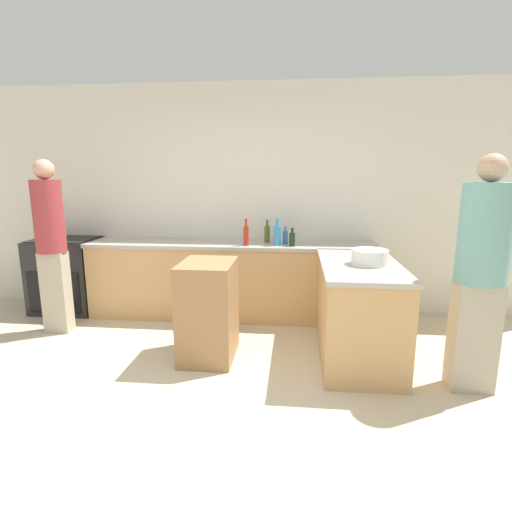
{
  "coord_description": "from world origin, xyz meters",
  "views": [
    {
      "loc": [
        0.74,
        -2.41,
        1.65
      ],
      "look_at": [
        0.38,
        1.12,
        0.92
      ],
      "focal_mm": 28.0,
      "sensor_mm": 36.0,
      "label": 1
    }
  ],
  "objects_px": {
    "olive_oil_bottle": "(267,233)",
    "person_by_range": "(51,239)",
    "island_table": "(208,310)",
    "mixing_bowl": "(370,257)",
    "wine_bottle_dark": "(292,239)",
    "range_oven": "(68,275)",
    "hot_sauce_bottle": "(246,235)",
    "dish_soap_bottle": "(277,235)",
    "person_at_peninsula": "(481,268)",
    "water_bottle_blue": "(285,237)"
  },
  "relations": [
    {
      "from": "hot_sauce_bottle",
      "to": "dish_soap_bottle",
      "type": "height_order",
      "value": "same"
    },
    {
      "from": "dish_soap_bottle",
      "to": "water_bottle_blue",
      "type": "bearing_deg",
      "value": 50.99
    },
    {
      "from": "hot_sauce_bottle",
      "to": "wine_bottle_dark",
      "type": "xyz_separation_m",
      "value": [
        0.51,
        0.01,
        -0.04
      ]
    },
    {
      "from": "island_table",
      "to": "water_bottle_blue",
      "type": "bearing_deg",
      "value": 59.0
    },
    {
      "from": "range_oven",
      "to": "person_by_range",
      "type": "xyz_separation_m",
      "value": [
        0.27,
        -0.67,
        0.55
      ]
    },
    {
      "from": "range_oven",
      "to": "person_by_range",
      "type": "relative_size",
      "value": 0.5
    },
    {
      "from": "mixing_bowl",
      "to": "dish_soap_bottle",
      "type": "relative_size",
      "value": 1.05
    },
    {
      "from": "island_table",
      "to": "mixing_bowl",
      "type": "height_order",
      "value": "mixing_bowl"
    },
    {
      "from": "range_oven",
      "to": "olive_oil_bottle",
      "type": "bearing_deg",
      "value": 1.21
    },
    {
      "from": "range_oven",
      "to": "hot_sauce_bottle",
      "type": "xyz_separation_m",
      "value": [
        2.24,
        -0.18,
        0.55
      ]
    },
    {
      "from": "hot_sauce_bottle",
      "to": "olive_oil_bottle",
      "type": "distance_m",
      "value": 0.31
    },
    {
      "from": "range_oven",
      "to": "water_bottle_blue",
      "type": "height_order",
      "value": "water_bottle_blue"
    },
    {
      "from": "dish_soap_bottle",
      "to": "mixing_bowl",
      "type": "bearing_deg",
      "value": -46.2
    },
    {
      "from": "island_table",
      "to": "person_at_peninsula",
      "type": "relative_size",
      "value": 0.5
    },
    {
      "from": "range_oven",
      "to": "person_by_range",
      "type": "bearing_deg",
      "value": -67.83
    },
    {
      "from": "wine_bottle_dark",
      "to": "olive_oil_bottle",
      "type": "height_order",
      "value": "olive_oil_bottle"
    },
    {
      "from": "wine_bottle_dark",
      "to": "mixing_bowl",
      "type": "bearing_deg",
      "value": -51.23
    },
    {
      "from": "range_oven",
      "to": "person_by_range",
      "type": "distance_m",
      "value": 0.91
    },
    {
      "from": "range_oven",
      "to": "wine_bottle_dark",
      "type": "xyz_separation_m",
      "value": [
        2.74,
        -0.17,
        0.52
      ]
    },
    {
      "from": "wine_bottle_dark",
      "to": "dish_soap_bottle",
      "type": "distance_m",
      "value": 0.17
    },
    {
      "from": "island_table",
      "to": "water_bottle_blue",
      "type": "xyz_separation_m",
      "value": [
        0.66,
        1.09,
        0.51
      ]
    },
    {
      "from": "mixing_bowl",
      "to": "person_at_peninsula",
      "type": "height_order",
      "value": "person_at_peninsula"
    },
    {
      "from": "island_table",
      "to": "person_at_peninsula",
      "type": "height_order",
      "value": "person_at_peninsula"
    },
    {
      "from": "island_table",
      "to": "hot_sauce_bottle",
      "type": "height_order",
      "value": "hot_sauce_bottle"
    },
    {
      "from": "dish_soap_bottle",
      "to": "person_by_range",
      "type": "relative_size",
      "value": 0.17
    },
    {
      "from": "water_bottle_blue",
      "to": "island_table",
      "type": "bearing_deg",
      "value": -121.0
    },
    {
      "from": "hot_sauce_bottle",
      "to": "person_by_range",
      "type": "distance_m",
      "value": 2.02
    },
    {
      "from": "dish_soap_bottle",
      "to": "island_table",
      "type": "bearing_deg",
      "value": -120.02
    },
    {
      "from": "dish_soap_bottle",
      "to": "person_by_range",
      "type": "distance_m",
      "value": 2.36
    },
    {
      "from": "water_bottle_blue",
      "to": "mixing_bowl",
      "type": "bearing_deg",
      "value": -52.54
    },
    {
      "from": "person_at_peninsula",
      "to": "mixing_bowl",
      "type": "bearing_deg",
      "value": 148.27
    },
    {
      "from": "dish_soap_bottle",
      "to": "person_at_peninsula",
      "type": "bearing_deg",
      "value": -40.26
    },
    {
      "from": "range_oven",
      "to": "wine_bottle_dark",
      "type": "height_order",
      "value": "wine_bottle_dark"
    },
    {
      "from": "hot_sauce_bottle",
      "to": "person_at_peninsula",
      "type": "height_order",
      "value": "person_at_peninsula"
    },
    {
      "from": "wine_bottle_dark",
      "to": "olive_oil_bottle",
      "type": "distance_m",
      "value": 0.37
    },
    {
      "from": "island_table",
      "to": "wine_bottle_dark",
      "type": "bearing_deg",
      "value": 52.27
    },
    {
      "from": "range_oven",
      "to": "person_at_peninsula",
      "type": "relative_size",
      "value": 0.5
    },
    {
      "from": "mixing_bowl",
      "to": "water_bottle_blue",
      "type": "relative_size",
      "value": 1.58
    },
    {
      "from": "range_oven",
      "to": "water_bottle_blue",
      "type": "relative_size",
      "value": 4.52
    },
    {
      "from": "mixing_bowl",
      "to": "water_bottle_blue",
      "type": "bearing_deg",
      "value": 127.46
    },
    {
      "from": "range_oven",
      "to": "island_table",
      "type": "distance_m",
      "value": 2.3
    },
    {
      "from": "olive_oil_bottle",
      "to": "wine_bottle_dark",
      "type": "bearing_deg",
      "value": -36.87
    },
    {
      "from": "olive_oil_bottle",
      "to": "person_by_range",
      "type": "relative_size",
      "value": 0.15
    },
    {
      "from": "mixing_bowl",
      "to": "person_at_peninsula",
      "type": "distance_m",
      "value": 0.85
    },
    {
      "from": "dish_soap_bottle",
      "to": "wine_bottle_dark",
      "type": "bearing_deg",
      "value": -11.89
    },
    {
      "from": "person_at_peninsula",
      "to": "water_bottle_blue",
      "type": "bearing_deg",
      "value": 135.88
    },
    {
      "from": "island_table",
      "to": "olive_oil_bottle",
      "type": "relative_size",
      "value": 3.41
    },
    {
      "from": "olive_oil_bottle",
      "to": "water_bottle_blue",
      "type": "bearing_deg",
      "value": -19.51
    },
    {
      "from": "water_bottle_blue",
      "to": "person_at_peninsula",
      "type": "bearing_deg",
      "value": -44.12
    },
    {
      "from": "hot_sauce_bottle",
      "to": "person_at_peninsula",
      "type": "relative_size",
      "value": 0.17
    }
  ]
}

